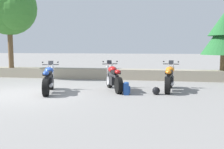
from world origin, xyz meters
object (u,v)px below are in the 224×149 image
object	(u,v)px
rider_backpack	(127,88)
rider_helmet	(156,91)
motorcycle_orange_far_right	(170,79)
leafy_tree_far_left	(10,8)
motorcycle_blue_near_left	(49,80)
motorcycle_red_centre	(114,78)

from	to	relation	value
rider_backpack	rider_helmet	distance (m)	1.10
motorcycle_orange_far_right	leafy_tree_far_left	xyz separation A→B (m)	(-8.63, 2.89, 3.42)
motorcycle_blue_near_left	motorcycle_red_centre	world-z (taller)	same
motorcycle_red_centre	rider_helmet	size ratio (longest dim) A/B	6.94
motorcycle_blue_near_left	rider_helmet	distance (m)	4.08
rider_helmet	motorcycle_blue_near_left	bearing A→B (deg)	-176.06
motorcycle_orange_far_right	rider_backpack	world-z (taller)	motorcycle_orange_far_right
motorcycle_blue_near_left	leafy_tree_far_left	bearing A→B (deg)	134.77
leafy_tree_far_left	motorcycle_blue_near_left	bearing A→B (deg)	-45.23
motorcycle_red_centre	rider_helmet	distance (m)	1.83
motorcycle_red_centre	motorcycle_orange_far_right	world-z (taller)	same
motorcycle_orange_far_right	rider_backpack	size ratio (longest dim) A/B	4.39
leafy_tree_far_left	rider_helmet	bearing A→B (deg)	-25.11
motorcycle_orange_far_right	leafy_tree_far_left	world-z (taller)	leafy_tree_far_left
rider_helmet	leafy_tree_far_left	distance (m)	9.71
motorcycle_orange_far_right	rider_helmet	size ratio (longest dim) A/B	7.37
motorcycle_orange_far_right	rider_helmet	world-z (taller)	motorcycle_orange_far_right
leafy_tree_far_left	rider_backpack	bearing A→B (deg)	-29.74
motorcycle_red_centre	leafy_tree_far_left	bearing A→B (deg)	153.61
motorcycle_orange_far_right	rider_backpack	distance (m)	1.97
motorcycle_red_centre	rider_helmet	xyz separation A→B (m)	(1.69, -0.61, -0.35)
motorcycle_blue_near_left	rider_backpack	bearing A→B (deg)	1.13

